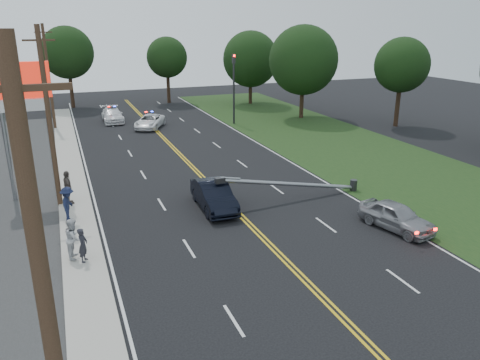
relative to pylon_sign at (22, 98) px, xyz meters
name	(u,v)px	position (x,y,z in m)	size (l,w,h in m)	color
ground	(299,275)	(10.50, -14.00, -6.00)	(120.00, 120.00, 0.00)	black
sidewalk	(77,215)	(2.10, -4.00, -5.94)	(1.80, 70.00, 0.12)	#ADA89C
grass_verge	(401,172)	(24.00, -4.00, -5.99)	(12.00, 80.00, 0.01)	#193314
centerline_yellow	(222,196)	(10.50, -4.00, -5.99)	(0.36, 80.00, 0.00)	gold
pylon_sign	(22,98)	(0.00, 0.00, 0.00)	(3.20, 0.35, 8.00)	gray
traffic_signal	(234,83)	(18.80, 16.00, -1.79)	(0.28, 0.41, 7.05)	#2D2D30
fallen_streetlight	(299,184)	(14.69, -6.00, -5.08)	(9.36, 0.44, 1.91)	#2D2D30
utility_pole_near	(51,337)	(1.30, -22.00, -0.91)	(1.60, 0.28, 10.00)	#382619
utility_pole_mid	(49,119)	(1.30, -2.00, -0.91)	(1.60, 0.28, 10.00)	#382619
utility_pole_far	(49,77)	(1.30, 20.00, -0.91)	(1.60, 0.28, 10.00)	#382619
tree_6	(67,53)	(3.55, 32.43, 0.62)	(6.24, 6.24, 9.75)	black
tree_7	(167,57)	(15.53, 31.73, -0.20)	(5.17, 5.17, 8.40)	black
tree_8	(251,59)	(25.27, 27.18, -0.36)	(7.02, 7.02, 9.16)	black
tree_9	(303,60)	(26.91, 16.32, 0.22)	(7.39, 7.39, 9.92)	black
tree_13	(402,65)	(33.76, 8.83, 0.09)	(5.36, 5.36, 8.79)	black
crashed_sedan	(214,196)	(9.47, -5.66, -5.22)	(1.64, 4.72, 1.55)	black
waiting_sedan	(396,216)	(17.28, -11.70, -5.30)	(1.64, 4.08, 1.39)	gray
emergency_a	(150,121)	(10.17, 17.05, -5.34)	(2.18, 4.73, 1.32)	white
emergency_b	(112,115)	(7.07, 21.51, -5.27)	(2.03, 5.00, 1.45)	white
bystander_a	(83,245)	(2.15, -9.72, -5.10)	(0.57, 0.37, 1.56)	#26252D
bystander_b	(74,238)	(1.81, -9.19, -4.96)	(0.89, 0.70, 1.84)	silver
bystander_c	(68,204)	(1.73, -4.87, -4.93)	(1.22, 0.70, 1.89)	#19203E
bystander_d	(68,188)	(1.81, -2.25, -4.89)	(1.16, 0.48, 1.98)	#554A44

